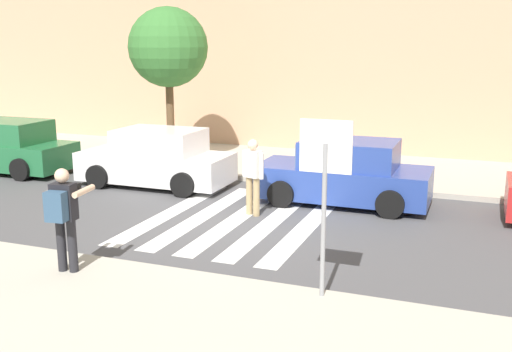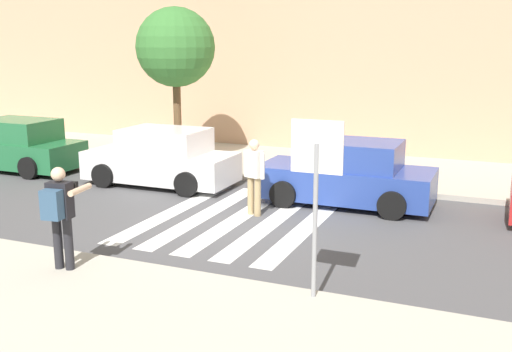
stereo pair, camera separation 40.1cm
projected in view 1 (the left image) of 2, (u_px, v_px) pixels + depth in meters
The scene contains 15 objects.
ground_plane at pixel (234, 221), 13.05m from camera, with size 120.00×120.00×0.00m, color #4C4C4F.
sidewalk_far at pixel (309, 166), 18.50m from camera, with size 60.00×4.80×0.14m, color #B2AD9E.
building_facade_far at pixel (344, 54), 21.79m from camera, with size 56.00×4.00×6.73m, color tan.
crosswalk_stripe_0 at pixel (173, 211), 13.79m from camera, with size 0.44×5.20×0.01m, color silver.
crosswalk_stripe_1 at pixel (204, 215), 13.51m from camera, with size 0.44×5.20×0.01m, color silver.
crosswalk_stripe_2 at pixel (237, 218), 13.23m from camera, with size 0.44×5.20×0.01m, color silver.
crosswalk_stripe_3 at pixel (271, 222), 12.96m from camera, with size 0.44×5.20×0.01m, color silver.
crosswalk_stripe_4 at pixel (307, 226), 12.68m from camera, with size 0.44×5.20×0.01m, color silver.
stop_sign at pixel (325, 169), 8.49m from camera, with size 0.76×0.08×2.63m.
photographer_with_backpack at pixel (64, 211), 9.60m from camera, with size 0.65×0.89×1.72m.
pedestrian_crossing at pixel (253, 173), 13.30m from camera, with size 0.56×0.34×1.72m.
parked_car_green at pixel (7, 148), 17.89m from camera, with size 4.10×1.92×1.55m.
parked_car_white at pixel (157, 159), 16.11m from camera, with size 4.10×1.92×1.55m.
parked_car_blue at pixel (344, 174), 14.32m from camera, with size 4.10×1.92×1.55m.
street_tree_west at pixel (168, 48), 17.98m from camera, with size 2.40×2.40×4.72m.
Camera 1 is at (4.92, -11.52, 3.83)m, focal length 42.00 mm.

